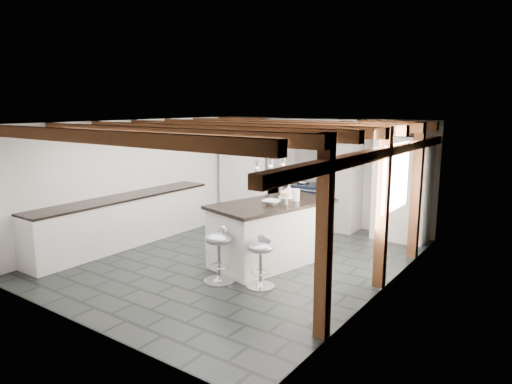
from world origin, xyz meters
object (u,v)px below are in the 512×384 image
Objects in this scene: kitchen_island at (272,232)px; bar_stool_near at (261,256)px; range_cooker at (313,204)px; bar_stool_far at (220,248)px.

bar_stool_near is at bearing -50.83° from kitchen_island.
bar_stool_far is (0.45, -3.69, 0.07)m from range_cooker.
range_cooker reaches higher than bar_stool_far.
range_cooker is at bearing 121.70° from bar_stool_far.
range_cooker is at bearing 117.23° from kitchen_island.
bar_stool_near is at bearing -73.33° from range_cooker.
kitchen_island reaches higher than range_cooker.
range_cooker is 0.44× the size of kitchen_island.
bar_stool_near is 0.89× the size of bar_stool_far.
range_cooker is 3.65m from bar_stool_near.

